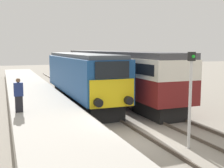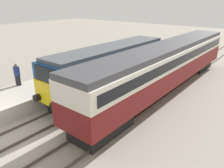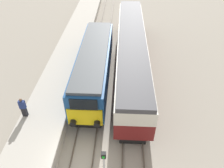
# 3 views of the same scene
# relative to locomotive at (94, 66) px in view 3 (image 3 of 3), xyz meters

# --- Properties ---
(ground_plane) EXTENTS (120.00, 120.00, 0.00)m
(ground_plane) POSITION_rel_locomotive_xyz_m (0.00, -8.70, -2.06)
(ground_plane) COLOR gray
(platform_left) EXTENTS (3.50, 50.00, 0.99)m
(platform_left) POSITION_rel_locomotive_xyz_m (-3.30, -0.70, -1.56)
(platform_left) COLOR #B7B2A8
(platform_left) RESTS_ON ground_plane
(rails_near_track) EXTENTS (1.51, 60.00, 0.14)m
(rails_near_track) POSITION_rel_locomotive_xyz_m (0.00, -3.70, -1.99)
(rails_near_track) COLOR #4C4238
(rails_near_track) RESTS_ON ground_plane
(rails_far_track) EXTENTS (1.50, 60.00, 0.14)m
(rails_far_track) POSITION_rel_locomotive_xyz_m (3.40, -3.70, -1.99)
(rails_far_track) COLOR #4C4238
(rails_far_track) RESTS_ON ground_plane
(locomotive) EXTENTS (2.70, 12.56, 3.72)m
(locomotive) POSITION_rel_locomotive_xyz_m (0.00, 0.00, 0.00)
(locomotive) COLOR black
(locomotive) RESTS_ON ground_plane
(passenger_carriage) EXTENTS (2.75, 20.03, 3.84)m
(passenger_carriage) POSITION_rel_locomotive_xyz_m (3.40, 2.76, 0.29)
(passenger_carriage) COLOR black
(passenger_carriage) RESTS_ON ground_plane
(person_on_platform) EXTENTS (0.44, 0.26, 1.67)m
(person_on_platform) POSITION_rel_locomotive_xyz_m (-4.64, -5.39, -0.23)
(person_on_platform) COLOR black
(person_on_platform) RESTS_ON platform_left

